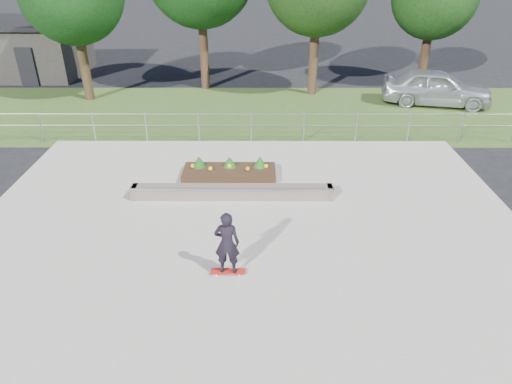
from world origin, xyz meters
TOP-DOWN VIEW (x-y plane):
  - ground at (0.00, 0.00)m, footprint 120.00×120.00m
  - grass_verge at (0.00, 11.00)m, footprint 30.00×8.00m
  - concrete_slab at (0.00, 0.00)m, footprint 15.00×15.00m
  - fence at (0.00, 7.50)m, footprint 20.06×0.06m
  - building at (-14.00, 18.00)m, footprint 8.40×5.40m
  - grind_ledge at (-0.51, 3.02)m, footprint 6.00×0.44m
  - planter_bed at (-0.68, 4.50)m, footprint 3.00×1.20m
  - skateboarder at (-0.44, -0.54)m, footprint 0.80×0.40m
  - parked_car at (8.63, 12.27)m, footprint 5.21×2.97m

SIDE VIEW (x-z plane):
  - ground at x=0.00m, z-range 0.00..0.00m
  - grass_verge at x=0.00m, z-range 0.00..0.02m
  - concrete_slab at x=0.00m, z-range 0.00..0.06m
  - planter_bed at x=-0.68m, z-range -0.06..0.55m
  - grind_ledge at x=-0.51m, z-range 0.05..0.48m
  - fence at x=0.00m, z-range 0.17..1.37m
  - parked_car at x=8.63m, z-range 0.00..1.67m
  - skateboarder at x=-0.44m, z-range 0.09..1.73m
  - building at x=-14.00m, z-range 0.01..3.01m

